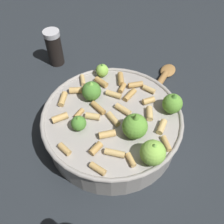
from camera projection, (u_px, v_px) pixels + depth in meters
name	position (u px, v px, depth m)	size (l,w,h in m)	color
ground_plane	(112.00, 134.00, 0.52)	(2.40, 2.40, 0.00)	#23282D
cooking_pan	(113.00, 123.00, 0.49)	(0.27, 0.27, 0.12)	#9E9993
pepper_shaker	(54.00, 48.00, 0.63)	(0.04, 0.04, 0.09)	black
wooden_spoon	(154.00, 91.00, 0.59)	(0.18, 0.21, 0.02)	#9E703D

